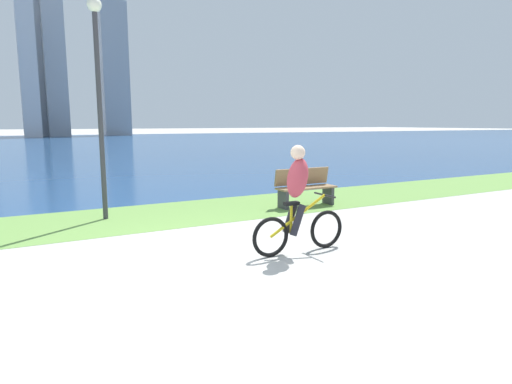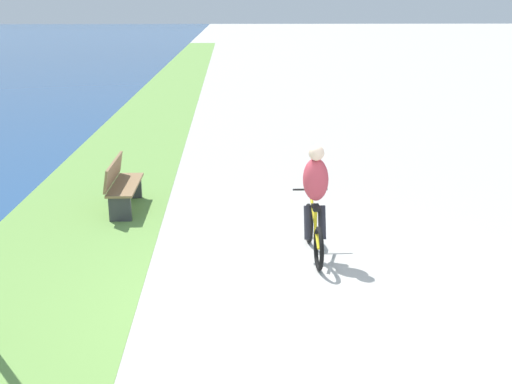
# 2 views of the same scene
# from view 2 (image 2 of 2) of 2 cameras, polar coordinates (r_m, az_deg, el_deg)

# --- Properties ---
(ground_plane) EXTENTS (300.00, 300.00, 0.00)m
(ground_plane) POSITION_cam_2_polar(r_m,az_deg,el_deg) (7.50, 3.00, -10.30)
(ground_plane) COLOR #B2AFA8
(grass_strip_bayside) EXTENTS (120.00, 2.73, 0.01)m
(grass_strip_bayside) POSITION_cam_2_polar(r_m,az_deg,el_deg) (7.87, -21.18, -10.13)
(grass_strip_bayside) COLOR #6B9947
(grass_strip_bayside) RESTS_ON ground
(cyclist_lead) EXTENTS (1.63, 0.52, 1.65)m
(cyclist_lead) POSITION_cam_2_polar(r_m,az_deg,el_deg) (8.54, 5.59, -0.90)
(cyclist_lead) COLOR black
(cyclist_lead) RESTS_ON ground
(bench_near_path) EXTENTS (1.50, 0.47, 0.90)m
(bench_near_path) POSITION_cam_2_polar(r_m,az_deg,el_deg) (10.92, -12.57, 0.66)
(bench_near_path) COLOR olive
(bench_near_path) RESTS_ON ground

